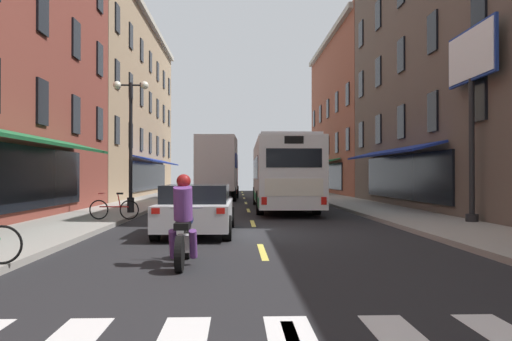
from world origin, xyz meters
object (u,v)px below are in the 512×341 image
at_px(transit_bus, 282,173).
at_px(street_lamp_twin, 131,140).
at_px(bicycle_near, 114,209).
at_px(sedan_mid, 197,209).
at_px(sedan_near, 220,186).
at_px(billboard_sign, 471,72).
at_px(box_truck, 218,169).
at_px(motorcycle_rider, 184,226).

distance_m(transit_bus, street_lamp_twin, 7.59).
bearing_deg(bicycle_near, sedan_mid, -45.83).
xyz_separation_m(sedan_near, street_lamp_twin, (-2.91, -21.39, 2.35)).
bearing_deg(billboard_sign, street_lamp_twin, 158.83).
bearing_deg(box_truck, bicycle_near, -100.20).
height_order(billboard_sign, transit_bus, billboard_sign).
height_order(box_truck, street_lamp_twin, street_lamp_twin).
bearing_deg(motorcycle_rider, bicycle_near, 111.04).
bearing_deg(transit_bus, bicycle_near, -131.61).
distance_m(sedan_near, motorcycle_rider, 33.01).
relative_size(box_truck, street_lamp_twin, 1.45).
bearing_deg(transit_bus, street_lamp_twin, -149.77).
height_order(transit_bus, sedan_mid, transit_bus).
bearing_deg(billboard_sign, transit_bus, 122.93).
distance_m(billboard_sign, motorcycle_rider, 11.87).
xyz_separation_m(billboard_sign, sedan_mid, (-8.71, -1.89, -4.28)).
height_order(billboard_sign, motorcycle_rider, billboard_sign).
relative_size(billboard_sign, sedan_near, 1.36).
xyz_separation_m(motorcycle_rider, bicycle_near, (-3.17, 8.25, -0.21)).
distance_m(billboard_sign, sedan_mid, 9.89).
relative_size(billboard_sign, sedan_mid, 1.31).
bearing_deg(box_truck, street_lamp_twin, -103.28).
relative_size(billboard_sign, street_lamp_twin, 1.19).
distance_m(bicycle_near, street_lamp_twin, 4.24).
distance_m(billboard_sign, transit_bus, 10.48).
bearing_deg(transit_bus, box_truck, 110.01).
height_order(box_truck, sedan_mid, box_truck).
bearing_deg(sedan_mid, box_truck, 90.24).
bearing_deg(motorcycle_rider, transit_bus, 78.40).
bearing_deg(street_lamp_twin, sedan_near, 82.26).
relative_size(transit_bus, motorcycle_rider, 5.73).
distance_m(box_truck, motorcycle_rider, 24.69).
distance_m(box_truck, sedan_near, 8.46).
bearing_deg(billboard_sign, bicycle_near, 173.99).
bearing_deg(box_truck, transit_bus, -69.99).
distance_m(billboard_sign, box_truck, 19.92).
relative_size(motorcycle_rider, bicycle_near, 1.21).
bearing_deg(motorcycle_rider, sedan_near, 90.68).
relative_size(billboard_sign, box_truck, 0.82).
height_order(transit_bus, motorcycle_rider, transit_bus).
bearing_deg(street_lamp_twin, sedan_mid, -64.02).
xyz_separation_m(billboard_sign, transit_bus, (-5.41, 8.36, -3.25)).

